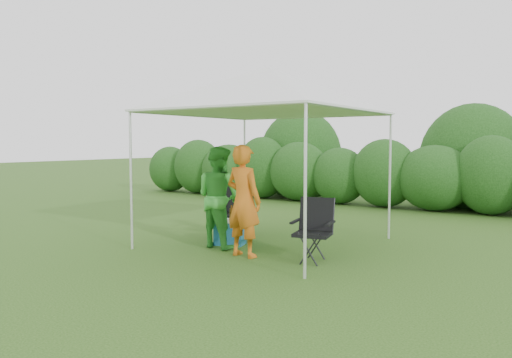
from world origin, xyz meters
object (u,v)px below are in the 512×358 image
Objects in this scene: canopy at (267,90)px; chair_right at (314,225)px; man at (244,201)px; cooler at (230,232)px; chair_left at (231,209)px; woman at (219,197)px.

canopy is 3.57× the size of chair_right.
man is 2.86× the size of cooler.
woman is at bearing -71.24° from chair_left.
canopy is at bearing -72.56° from man.
woman is 0.63m from cooler.
woman is (-1.66, -0.01, 0.29)m from chair_right.
cooler is (0.44, -0.61, -0.28)m from chair_left.
cooler is (-0.66, 0.56, -0.60)m from man.
canopy reaches higher than chair_left.
chair_right is 0.54× the size of man.
chair_right is 1.69m from woman.
canopy is 5.52× the size of cooler.
chair_right is 1.67m from cooler.
man is 1.02× the size of woman.
chair_left is 0.54× the size of woman.
man is at bearing -173.21° from chair_right.
chair_right is 0.55× the size of woman.
chair_right is 1.06m from man.
chair_right is at bearing -27.75° from canopy.
chair_left is at bearing 107.00° from cooler.
woman is at bearing -128.10° from canopy.
woman reaches higher than chair_right.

